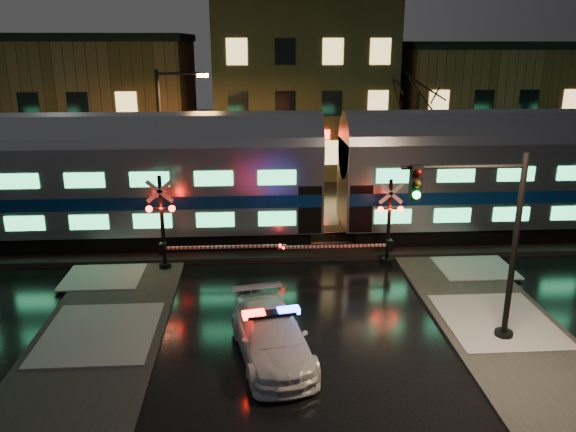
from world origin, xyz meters
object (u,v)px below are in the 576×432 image
at_px(police_car, 272,336).
at_px(streetlight, 166,137).
at_px(crossing_signal_right, 380,232).
at_px(crossing_signal_left, 172,233).
at_px(traffic_light, 485,246).

distance_m(police_car, streetlight, 14.84).
bearing_deg(police_car, crossing_signal_right, 45.17).
bearing_deg(streetlight, crossing_signal_left, -81.57).
bearing_deg(police_car, streetlight, 99.24).
distance_m(police_car, traffic_light, 6.88).
height_order(crossing_signal_left, traffic_light, traffic_light).
bearing_deg(crossing_signal_left, traffic_light, -31.93).
height_order(crossing_signal_right, crossing_signal_left, crossing_signal_left).
bearing_deg(police_car, crossing_signal_left, 108.72).
distance_m(crossing_signal_right, crossing_signal_left, 8.51).
relative_size(traffic_light, streetlight, 0.78).
bearing_deg(police_car, traffic_light, -5.60).
xyz_separation_m(police_car, crossing_signal_right, (4.73, 6.84, 0.82)).
height_order(crossing_signal_right, traffic_light, traffic_light).
distance_m(crossing_signal_right, traffic_light, 6.76).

